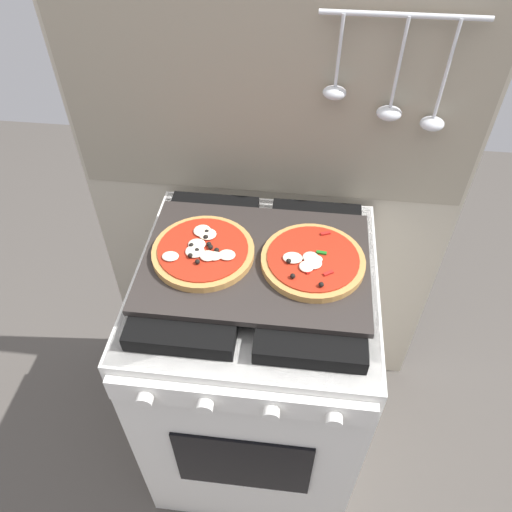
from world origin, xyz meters
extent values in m
plane|color=#4C4742|center=(0.00, 0.00, 0.00)|extent=(4.00, 4.00, 0.00)
cube|color=#B2A893|center=(0.00, 0.34, 0.78)|extent=(1.10, 0.03, 1.55)
cube|color=gray|center=(0.00, 0.32, 1.15)|extent=(1.08, 0.00, 0.56)
cylinder|color=silver|center=(0.28, 0.29, 1.38)|extent=(0.36, 0.01, 0.01)
cylinder|color=silver|center=(0.15, 0.29, 1.30)|extent=(0.01, 0.01, 0.16)
ellipsoid|color=silver|center=(0.15, 0.29, 1.20)|extent=(0.06, 0.05, 0.03)
cylinder|color=silver|center=(0.29, 0.29, 1.28)|extent=(0.01, 0.01, 0.20)
ellipsoid|color=silver|center=(0.29, 0.29, 1.16)|extent=(0.06, 0.05, 0.03)
cylinder|color=silver|center=(0.39, 0.29, 1.27)|extent=(0.01, 0.01, 0.23)
ellipsoid|color=silver|center=(0.39, 0.29, 1.14)|extent=(0.06, 0.05, 0.03)
cube|color=white|center=(0.00, 0.00, 0.43)|extent=(0.60, 0.60, 0.86)
cube|color=black|center=(0.00, 0.00, 0.85)|extent=(0.59, 0.59, 0.01)
cube|color=black|center=(-0.14, 0.00, 0.88)|extent=(0.24, 0.51, 0.04)
cube|color=black|center=(0.14, 0.00, 0.88)|extent=(0.24, 0.51, 0.04)
cube|color=white|center=(0.00, -0.31, 0.80)|extent=(0.58, 0.02, 0.07)
cylinder|color=silver|center=(-0.20, -0.33, 0.80)|extent=(0.04, 0.02, 0.04)
cylinder|color=silver|center=(-0.07, -0.33, 0.80)|extent=(0.04, 0.02, 0.04)
cylinder|color=silver|center=(0.07, -0.33, 0.80)|extent=(0.04, 0.02, 0.04)
cylinder|color=silver|center=(0.20, -0.33, 0.80)|extent=(0.04, 0.02, 0.04)
cube|color=black|center=(0.00, -0.30, 0.45)|extent=(0.36, 0.01, 0.28)
cube|color=#2D2826|center=(0.00, 0.00, 0.91)|extent=(0.54, 0.38, 0.02)
cylinder|color=#C18947|center=(-0.13, 0.00, 0.93)|extent=(0.25, 0.25, 0.02)
cylinder|color=#AD2614|center=(-0.13, 0.00, 0.94)|extent=(0.22, 0.22, 0.00)
ellipsoid|color=#F4EACC|center=(-0.12, 0.05, 0.94)|extent=(0.04, 0.04, 0.01)
ellipsoid|color=#F4EACC|center=(-0.20, -0.04, 0.94)|extent=(0.04, 0.03, 0.01)
ellipsoid|color=#F4EACC|center=(-0.07, -0.02, 0.94)|extent=(0.04, 0.03, 0.01)
ellipsoid|color=#F4EACC|center=(-0.11, -0.03, 0.94)|extent=(0.04, 0.04, 0.01)
ellipsoid|color=#F4EACC|center=(-0.14, 0.06, 0.94)|extent=(0.04, 0.04, 0.01)
ellipsoid|color=#F4EACC|center=(-0.14, -0.02, 0.94)|extent=(0.05, 0.04, 0.01)
ellipsoid|color=#F4EACC|center=(-0.09, -0.03, 0.94)|extent=(0.04, 0.03, 0.01)
ellipsoid|color=#F4EACC|center=(-0.14, 0.01, 0.94)|extent=(0.04, 0.04, 0.01)
sphere|color=black|center=(-0.09, -0.01, 0.94)|extent=(0.01, 0.01, 0.01)
sphere|color=black|center=(-0.13, -0.05, 0.94)|extent=(0.01, 0.01, 0.01)
sphere|color=black|center=(-0.11, 0.00, 0.94)|extent=(0.01, 0.01, 0.01)
sphere|color=black|center=(-0.15, 0.00, 0.94)|extent=(0.01, 0.01, 0.01)
sphere|color=black|center=(-0.11, 0.01, 0.94)|extent=(0.01, 0.01, 0.01)
sphere|color=black|center=(-0.14, -0.02, 0.94)|extent=(0.01, 0.01, 0.01)
sphere|color=black|center=(-0.12, 0.03, 0.94)|extent=(0.01, 0.01, 0.01)
sphere|color=black|center=(-0.13, 0.03, 0.94)|extent=(0.01, 0.01, 0.01)
sphere|color=black|center=(-0.15, -0.03, 0.94)|extent=(0.01, 0.01, 0.01)
sphere|color=black|center=(-0.13, 0.05, 0.94)|extent=(0.01, 0.01, 0.01)
cylinder|color=#C18947|center=(0.13, 0.00, 0.93)|extent=(0.25, 0.25, 0.02)
cylinder|color=#AD2614|center=(0.13, 0.00, 0.94)|extent=(0.22, 0.22, 0.00)
ellipsoid|color=#F4EACC|center=(0.13, -0.01, 0.94)|extent=(0.04, 0.04, 0.01)
ellipsoid|color=#F4EACC|center=(0.14, -0.01, 0.94)|extent=(0.03, 0.03, 0.01)
ellipsoid|color=#F4EACC|center=(0.13, -0.02, 0.94)|extent=(0.04, 0.04, 0.01)
ellipsoid|color=#F4EACC|center=(0.09, -0.01, 0.94)|extent=(0.05, 0.04, 0.01)
ellipsoid|color=#F4EACC|center=(0.12, -0.04, 0.94)|extent=(0.03, 0.04, 0.01)
sphere|color=black|center=(0.15, -0.09, 0.94)|extent=(0.01, 0.01, 0.01)
cube|color=red|center=(0.16, 0.08, 0.94)|extent=(0.03, 0.02, 0.00)
cube|color=red|center=(0.12, -0.05, 0.94)|extent=(0.02, 0.02, 0.00)
cube|color=red|center=(0.17, -0.05, 0.94)|extent=(0.02, 0.02, 0.00)
cube|color=#19721E|center=(0.15, 0.01, 0.94)|extent=(0.02, 0.01, 0.00)
sphere|color=black|center=(0.08, -0.03, 0.94)|extent=(0.01, 0.01, 0.01)
sphere|color=black|center=(0.09, -0.07, 0.94)|extent=(0.01, 0.01, 0.01)
camera|label=1|loc=(0.10, -0.82, 1.77)|focal=34.95mm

